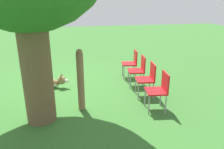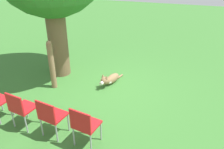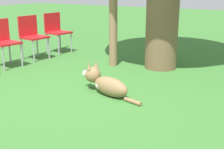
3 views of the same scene
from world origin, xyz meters
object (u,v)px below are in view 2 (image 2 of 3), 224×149
fence_post (52,65)px  red_chair_1 (51,115)px  red_chair_0 (84,124)px  red_chair_2 (21,107)px  dog (110,79)px

fence_post → red_chair_1: (-1.67, -1.07, -0.18)m
red_chair_0 → red_chair_1: bearing=96.9°
fence_post → red_chair_1: bearing=-147.5°
fence_post → red_chair_1: fence_post is taller
red_chair_1 → red_chair_2: bearing=96.9°
dog → red_chair_2: bearing=-9.2°
fence_post → red_chair_0: bearing=-133.3°
fence_post → red_chair_0: 2.47m
red_chair_2 → red_chair_0: bearing=-83.1°
fence_post → red_chair_2: bearing=-168.4°
red_chair_0 → red_chair_2: (0.03, 1.45, 0.00)m
red_chair_1 → red_chair_2: same height
dog → fence_post: bearing=-48.9°
red_chair_0 → red_chair_1: same height
red_chair_0 → red_chair_2: 1.45m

